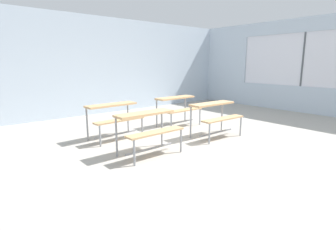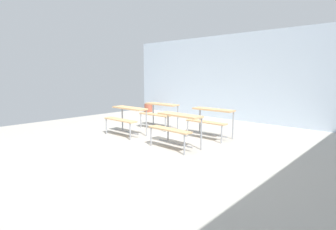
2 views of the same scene
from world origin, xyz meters
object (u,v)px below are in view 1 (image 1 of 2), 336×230
desk_bench_r0c1 (216,112)px  desk_bench_r1c0 (114,113)px  desk_bench_r0c0 (148,123)px  desk_bench_r1c1 (178,104)px

desk_bench_r0c1 → desk_bench_r1c0: 2.18m
desk_bench_r0c0 → desk_bench_r1c1: size_ratio=0.99×
desk_bench_r0c1 → desk_bench_r1c0: size_ratio=1.00×
desk_bench_r0c1 → desk_bench_r1c1: size_ratio=1.01×
desk_bench_r1c0 → desk_bench_r1c1: same height
desk_bench_r0c1 → desk_bench_r1c0: bearing=146.1°
desk_bench_r0c1 → desk_bench_r0c0: bearing=-178.9°
desk_bench_r0c0 → desk_bench_r1c0: size_ratio=0.99×
desk_bench_r0c0 → desk_bench_r0c1: size_ratio=0.99×
desk_bench_r1c0 → desk_bench_r1c1: (1.81, -0.00, 0.00)m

